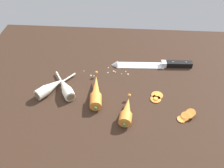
{
  "coord_description": "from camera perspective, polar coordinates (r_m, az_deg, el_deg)",
  "views": [
    {
      "loc": [
        5.14,
        -76.22,
        66.02
      ],
      "look_at": [
        0.0,
        -2.0,
        1.5
      ],
      "focal_mm": 40.83,
      "sensor_mm": 36.0,
      "label": 1
    }
  ],
  "objects": [
    {
      "name": "whole_carrot_second",
      "position": [
        0.87,
        3.29,
        -6.14
      ],
      "size": [
        5.2,
        15.08,
        4.2
      ],
      "color": "orange",
      "rests_on": "ground_plane"
    },
    {
      "name": "parsnip_front",
      "position": [
        0.99,
        -13.66,
        -0.76
      ],
      "size": [
        13.18,
        16.33,
        4.0
      ],
      "color": "silver",
      "rests_on": "ground_plane"
    },
    {
      "name": "mince_crumbs",
      "position": [
        1.06,
        0.36,
        2.79
      ],
      "size": [
        22.74,
        8.86,
        0.86
      ],
      "color": "beige",
      "rests_on": "ground_plane"
    },
    {
      "name": "ground_plane",
      "position": [
        1.02,
        0.08,
        -0.75
      ],
      "size": [
        120.0,
        90.0,
        4.0
      ],
      "primitive_type": "cube",
      "color": "#332116"
    },
    {
      "name": "carrot_slice_stray_near",
      "position": [
        0.95,
        9.76,
        -3.3
      ],
      "size": [
        3.9,
        3.9,
        0.7
      ],
      "color": "orange",
      "rests_on": "ground_plane"
    },
    {
      "name": "chefs_knife",
      "position": [
        1.11,
        8.53,
        4.34
      ],
      "size": [
        34.82,
        5.28,
        4.18
      ],
      "color": "silver",
      "rests_on": "ground_plane"
    },
    {
      "name": "carrot_slice_stack",
      "position": [
        0.91,
        16.35,
        -6.87
      ],
      "size": [
        6.5,
        5.28,
        3.04
      ],
      "color": "orange",
      "rests_on": "ground_plane"
    },
    {
      "name": "whole_carrot",
      "position": [
        0.94,
        -3.62,
        -1.77
      ],
      "size": [
        5.75,
        20.88,
        4.2
      ],
      "color": "orange",
      "rests_on": "ground_plane"
    },
    {
      "name": "carrot_slice_stray_mid",
      "position": [
        0.97,
        10.08,
        -2.44
      ],
      "size": [
        4.33,
        4.33,
        0.7
      ],
      "color": "orange",
      "rests_on": "ground_plane"
    },
    {
      "name": "parsnip_mid_left",
      "position": [
        0.98,
        -10.37,
        -0.88
      ],
      "size": [
        11.04,
        16.53,
        4.0
      ],
      "color": "silver",
      "rests_on": "ground_plane"
    }
  ]
}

